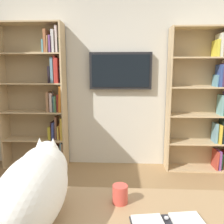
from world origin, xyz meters
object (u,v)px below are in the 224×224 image
object	(u,v)px
cat	(36,185)
bookshelf_left	(209,99)
bookshelf_right	(42,97)
wall_mounted_tv	(121,71)
coffee_mug	(120,194)

from	to	relation	value
cat	bookshelf_left	bearing A→B (deg)	-123.79
bookshelf_left	bookshelf_right	size ratio (longest dim) A/B	0.96
wall_mounted_tv	cat	world-z (taller)	wall_mounted_tv
bookshelf_right	coffee_mug	world-z (taller)	bookshelf_right
bookshelf_right	wall_mounted_tv	xyz separation A→B (m)	(-1.14, -0.08, 0.37)
wall_mounted_tv	coffee_mug	bearing A→B (deg)	90.88
bookshelf_left	cat	xyz separation A→B (m)	(1.58, 2.36, -0.12)
bookshelf_right	cat	xyz separation A→B (m)	(-0.80, 2.36, -0.13)
bookshelf_left	coffee_mug	xyz separation A→B (m)	(1.20, 2.20, -0.25)
cat	coffee_mug	xyz separation A→B (m)	(-0.37, -0.16, -0.13)
bookshelf_right	coffee_mug	xyz separation A→B (m)	(-1.18, 2.20, -0.25)
bookshelf_right	coffee_mug	distance (m)	2.51
bookshelf_left	bookshelf_right	distance (m)	2.38
wall_mounted_tv	coffee_mug	size ratio (longest dim) A/B	9.28
wall_mounted_tv	coffee_mug	distance (m)	2.37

